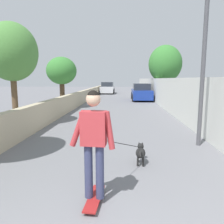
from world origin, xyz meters
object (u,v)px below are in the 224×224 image
(lamp_post, at_px, (205,33))
(dog, at_px, (140,152))
(tree_left_far, at_px, (62,71))
(tree_left_distant, at_px, (12,53))
(person_skateboarder, at_px, (94,136))
(car_far, at_px, (107,88))
(car_near, at_px, (141,92))
(tree_right_mid, at_px, (165,64))
(skateboard, at_px, (95,198))

(lamp_post, relative_size, dog, 2.42)
(tree_left_far, relative_size, tree_left_distant, 0.81)
(person_skateboarder, distance_m, car_far, 26.02)
(tree_left_distant, distance_m, lamp_post, 6.98)
(car_near, bearing_deg, tree_left_far, 137.54)
(person_skateboarder, xyz_separation_m, dog, (1.64, -0.85, -0.81))
(lamp_post, xyz_separation_m, person_skateboarder, (-3.16, 2.68, -2.11))
(car_far, bearing_deg, car_near, -156.81)
(dog, relative_size, car_far, 0.48)
(car_near, bearing_deg, dog, 175.40)
(tree_left_far, distance_m, car_near, 8.58)
(dog, bearing_deg, tree_right_mid, -12.25)
(person_skateboarder, bearing_deg, tree_right_mid, -13.84)
(skateboard, xyz_separation_m, car_far, (25.95, 1.76, 0.65))
(person_skateboarder, xyz_separation_m, car_near, (17.00, -2.08, -0.37))
(skateboard, distance_m, car_far, 26.02)
(tree_right_mid, relative_size, dog, 2.53)
(skateboard, bearing_deg, tree_right_mid, -13.84)
(tree_left_distant, height_order, dog, tree_left_distant)
(tree_left_distant, bearing_deg, person_skateboarder, -143.23)
(dog, distance_m, car_far, 24.46)
(lamp_post, bearing_deg, car_near, 2.48)
(lamp_post, bearing_deg, tree_left_distant, 72.14)
(tree_right_mid, bearing_deg, skateboard, 166.16)
(tree_right_mid, distance_m, car_far, 11.19)
(tree_right_mid, bearing_deg, tree_left_distant, 144.85)
(tree_right_mid, xyz_separation_m, lamp_post, (-13.64, 1.46, -0.09))
(tree_left_far, xyz_separation_m, dog, (-9.16, -4.44, -2.16))
(tree_left_distant, height_order, car_far, tree_left_distant)
(tree_left_far, height_order, skateboard, tree_left_far)
(dog, bearing_deg, person_skateboarder, 152.70)
(tree_right_mid, xyz_separation_m, car_near, (0.20, 2.06, -2.57))
(lamp_post, distance_m, car_far, 23.36)
(tree_right_mid, bearing_deg, dog, 167.75)
(dog, height_order, car_far, car_far)
(skateboard, relative_size, dog, 0.42)
(tree_left_far, relative_size, person_skateboarder, 1.98)
(tree_left_distant, distance_m, car_far, 20.90)
(car_near, bearing_deg, person_skateboarder, 173.02)
(car_near, bearing_deg, tree_right_mid, -95.53)
(tree_left_distant, xyz_separation_m, dog, (-3.66, -4.81, -2.70))
(tree_left_distant, distance_m, skateboard, 7.22)
(tree_left_far, height_order, car_far, tree_left_far)
(car_far, bearing_deg, tree_left_distant, 173.91)
(tree_right_mid, distance_m, tree_left_far, 9.82)
(tree_left_distant, distance_m, car_near, 13.36)
(car_near, height_order, car_far, same)
(car_near, bearing_deg, tree_left_distant, 152.69)
(lamp_post, bearing_deg, car_far, 11.01)
(car_far, bearing_deg, lamp_post, -168.99)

